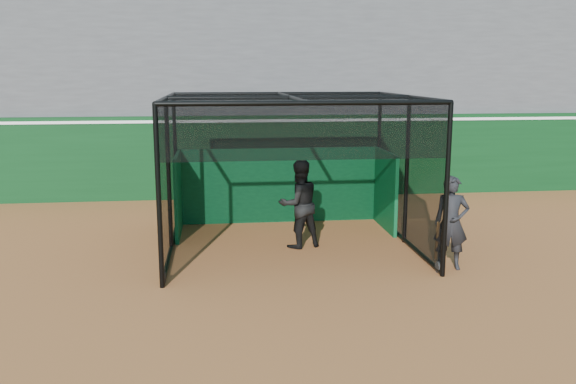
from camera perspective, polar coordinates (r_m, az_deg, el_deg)
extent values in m
plane|color=#99582C|center=(10.67, -2.34, -9.56)|extent=(120.00, 120.00, 0.00)
cube|color=#093213|center=(18.64, -4.41, 3.33)|extent=(50.00, 0.45, 2.50)
cube|color=white|center=(18.52, -4.46, 6.70)|extent=(50.00, 0.50, 0.08)
cube|color=#4C4C4F|center=(22.34, -4.95, 11.36)|extent=(50.00, 7.85, 7.75)
cube|color=#074B23|center=(15.48, -0.78, 0.64)|extent=(5.07, 0.10, 1.90)
cylinder|color=black|center=(11.37, -11.61, -7.87)|extent=(0.08, 0.22, 0.22)
cylinder|color=black|center=(12.07, 13.93, -6.85)|extent=(0.08, 0.22, 0.22)
cylinder|color=black|center=(15.53, -10.32, -2.68)|extent=(0.08, 0.22, 0.22)
cylinder|color=black|center=(16.05, 8.51, -2.17)|extent=(0.08, 0.22, 0.22)
imported|color=black|center=(13.22, 1.03, -1.13)|extent=(1.12, 0.99, 1.92)
imported|color=black|center=(12.19, 15.03, -2.81)|extent=(0.74, 0.56, 1.83)
cylinder|color=#593819|center=(12.23, 13.77, -4.45)|extent=(0.14, 0.32, 0.83)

